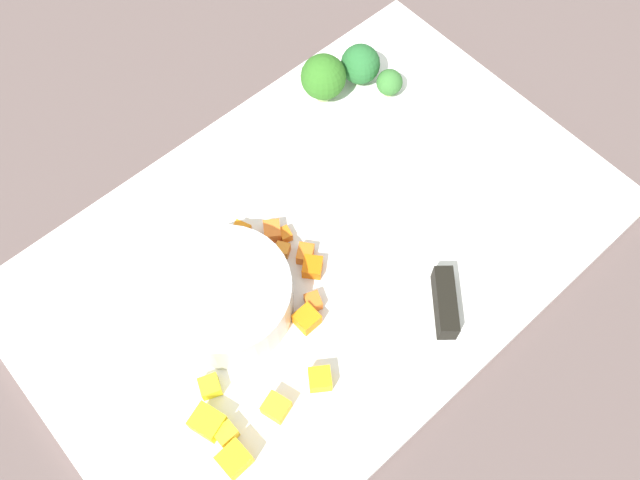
# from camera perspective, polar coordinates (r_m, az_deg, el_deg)

# --- Properties ---
(ground_plane) EXTENTS (4.00, 4.00, 0.00)m
(ground_plane) POSITION_cam_1_polar(r_m,az_deg,el_deg) (0.57, -0.00, -1.01)
(ground_plane) COLOR #5B4B49
(cutting_board) EXTENTS (0.51, 0.33, 0.01)m
(cutting_board) POSITION_cam_1_polar(r_m,az_deg,el_deg) (0.56, -0.00, -0.74)
(cutting_board) COLOR white
(cutting_board) RESTS_ON ground_plane
(prep_bowl) EXTENTS (0.11, 0.11, 0.04)m
(prep_bowl) POSITION_cam_1_polar(r_m,az_deg,el_deg) (0.52, -8.19, -4.83)
(prep_bowl) COLOR #BCBBBC
(prep_bowl) RESTS_ON cutting_board
(chef_knife) EXTENTS (0.20, 0.23, 0.02)m
(chef_knife) POSITION_cam_1_polar(r_m,az_deg,el_deg) (0.56, 10.08, 0.39)
(chef_knife) COLOR silver
(chef_knife) RESTS_ON cutting_board
(carrot_dice_0) EXTENTS (0.02, 0.02, 0.01)m
(carrot_dice_0) POSITION_cam_1_polar(r_m,az_deg,el_deg) (0.53, -0.60, -5.36)
(carrot_dice_0) COLOR orange
(carrot_dice_0) RESTS_ON cutting_board
(carrot_dice_1) EXTENTS (0.02, 0.02, 0.01)m
(carrot_dice_1) POSITION_cam_1_polar(r_m,az_deg,el_deg) (0.54, -0.66, -2.35)
(carrot_dice_1) COLOR orange
(carrot_dice_1) RESTS_ON cutting_board
(carrot_dice_2) EXTENTS (0.02, 0.02, 0.01)m
(carrot_dice_2) POSITION_cam_1_polar(r_m,az_deg,el_deg) (0.55, -1.35, -1.15)
(carrot_dice_2) COLOR orange
(carrot_dice_2) RESTS_ON cutting_board
(carrot_dice_3) EXTENTS (0.02, 0.02, 0.01)m
(carrot_dice_3) POSITION_cam_1_polar(r_m,az_deg,el_deg) (0.56, -6.86, 0.68)
(carrot_dice_3) COLOR orange
(carrot_dice_3) RESTS_ON cutting_board
(carrot_dice_4) EXTENTS (0.01, 0.01, 0.01)m
(carrot_dice_4) POSITION_cam_1_polar(r_m,az_deg,el_deg) (0.56, -3.05, 0.48)
(carrot_dice_4) COLOR orange
(carrot_dice_4) RESTS_ON cutting_board
(carrot_dice_5) EXTENTS (0.02, 0.02, 0.01)m
(carrot_dice_5) POSITION_cam_1_polar(r_m,az_deg,el_deg) (0.55, -3.26, -0.84)
(carrot_dice_5) COLOR orange
(carrot_dice_5) RESTS_ON cutting_board
(carrot_dice_6) EXTENTS (0.02, 0.02, 0.01)m
(carrot_dice_6) POSITION_cam_1_polar(r_m,az_deg,el_deg) (0.53, -1.15, -6.85)
(carrot_dice_6) COLOR orange
(carrot_dice_6) RESTS_ON cutting_board
(carrot_dice_7) EXTENTS (0.02, 0.02, 0.01)m
(carrot_dice_7) POSITION_cam_1_polar(r_m,az_deg,el_deg) (0.56, -4.15, 0.77)
(carrot_dice_7) COLOR orange
(carrot_dice_7) RESTS_ON cutting_board
(pepper_dice_0) EXTENTS (0.03, 0.03, 0.02)m
(pepper_dice_0) POSITION_cam_1_polar(r_m,az_deg,el_deg) (0.51, -9.69, -15.28)
(pepper_dice_0) COLOR yellow
(pepper_dice_0) RESTS_ON cutting_board
(pepper_dice_1) EXTENTS (0.02, 0.02, 0.02)m
(pepper_dice_1) POSITION_cam_1_polar(r_m,az_deg,el_deg) (0.50, -7.42, -18.32)
(pepper_dice_1) COLOR yellow
(pepper_dice_1) RESTS_ON cutting_board
(pepper_dice_2) EXTENTS (0.02, 0.02, 0.02)m
(pepper_dice_2) POSITION_cam_1_polar(r_m,az_deg,el_deg) (0.51, -0.01, -11.95)
(pepper_dice_2) COLOR yellow
(pepper_dice_2) RESTS_ON cutting_board
(pepper_dice_3) EXTENTS (0.02, 0.02, 0.01)m
(pepper_dice_3) POSITION_cam_1_polar(r_m,az_deg,el_deg) (0.52, -9.51, -12.40)
(pepper_dice_3) COLOR yellow
(pepper_dice_3) RESTS_ON cutting_board
(pepper_dice_4) EXTENTS (0.02, 0.01, 0.01)m
(pepper_dice_4) POSITION_cam_1_polar(r_m,az_deg,el_deg) (0.51, -8.13, -16.29)
(pepper_dice_4) COLOR yellow
(pepper_dice_4) RESTS_ON cutting_board
(pepper_dice_5) EXTENTS (0.02, 0.02, 0.01)m
(pepper_dice_5) POSITION_cam_1_polar(r_m,az_deg,el_deg) (0.51, -3.82, -14.26)
(pepper_dice_5) COLOR yellow
(pepper_dice_5) RESTS_ON cutting_board
(broccoli_floret_0) EXTENTS (0.02, 0.02, 0.03)m
(broccoli_floret_0) POSITION_cam_1_polar(r_m,az_deg,el_deg) (0.64, 6.03, 13.39)
(broccoli_floret_0) COLOR #98C359
(broccoli_floret_0) RESTS_ON cutting_board
(broccoli_floret_1) EXTENTS (0.04, 0.04, 0.05)m
(broccoli_floret_1) POSITION_cam_1_polar(r_m,az_deg,el_deg) (0.63, 0.29, 13.88)
(broccoli_floret_1) COLOR #95B16B
(broccoli_floret_1) RESTS_ON cutting_board
(broccoli_floret_2) EXTENTS (0.04, 0.04, 0.04)m
(broccoli_floret_2) POSITION_cam_1_polar(r_m,az_deg,el_deg) (0.65, 3.51, 14.92)
(broccoli_floret_2) COLOR #83B05D
(broccoli_floret_2) RESTS_ON cutting_board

